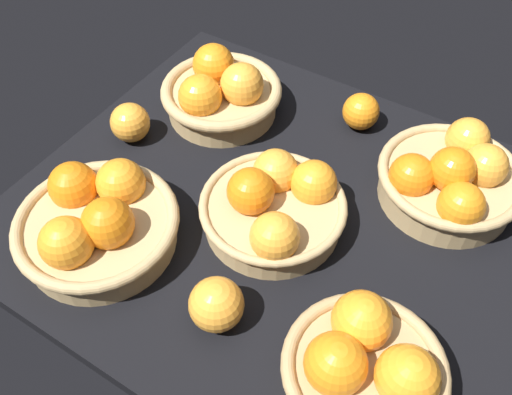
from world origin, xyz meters
TOP-DOWN VIEW (x-y plane):
  - market_tray at (0.00, 0.00)cm, footprint 84.00×72.00cm
  - basket_center at (-0.34, 2.37)cm, footprint 23.22×23.22cm
  - basket_far_left at (-23.20, 19.64)cm, footprint 20.70×20.70cm
  - basket_near_left at (-21.58, -17.14)cm, footprint 23.56×23.56cm
  - basket_far_right at (21.09, 19.73)cm, footprint 25.19×25.19cm
  - basket_near_right at (22.42, -15.67)cm, footprint 22.79×22.79cm
  - loose_orange_front_gap at (32.28, -0.98)cm, footprint 7.19×7.19cm
  - loose_orange_back_gap at (-1.75, -26.08)cm, footprint 6.84×6.84cm
  - loose_orange_side_gap at (-2.24, 21.49)cm, footprint 7.74×7.74cm

SIDE VIEW (x-z plane):
  - market_tray at x=0.00cm, z-range 0.00..3.00cm
  - loose_orange_back_gap at x=-1.75cm, z-range 3.00..9.84cm
  - loose_orange_front_gap at x=32.28cm, z-range 3.00..10.19cm
  - loose_orange_side_gap at x=-2.24cm, z-range 3.00..10.74cm
  - basket_center at x=-0.34cm, z-range 1.72..12.52cm
  - basket_far_right at x=21.09cm, z-range 1.80..12.99cm
  - basket_near_right at x=22.42cm, z-range 1.91..13.44cm
  - basket_near_left at x=-21.58cm, z-range 1.83..13.70cm
  - basket_far_left at x=-23.20cm, z-range 2.22..13.94cm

